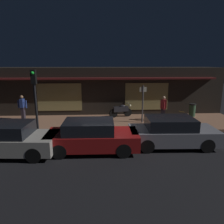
{
  "coord_description": "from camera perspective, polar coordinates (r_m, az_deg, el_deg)",
  "views": [
    {
      "loc": [
        -0.22,
        -10.28,
        3.91
      ],
      "look_at": [
        0.48,
        2.4,
        0.95
      ],
      "focal_mm": 33.63,
      "sensor_mm": 36.0,
      "label": 1
    }
  ],
  "objects": [
    {
      "name": "sidewalk_slab",
      "position": [
        13.82,
        -2.14,
        -2.99
      ],
      "size": [
        18.0,
        4.0,
        0.15
      ],
      "primitive_type": "cube",
      "color": "#8C6047",
      "rests_on": "ground_plane"
    },
    {
      "name": "sign_post",
      "position": [
        13.53,
        8.34,
        2.76
      ],
      "size": [
        0.44,
        0.09,
        2.4
      ],
      "color": "#47474C",
      "rests_on": "sidewalk_slab"
    },
    {
      "name": "parked_car_far",
      "position": [
        9.56,
        -5.61,
        -6.54
      ],
      "size": [
        4.13,
        1.84,
        1.42
      ],
      "color": "black",
      "rests_on": "ground_plane"
    },
    {
      "name": "parked_car_across",
      "position": [
        10.46,
        15.91,
        -5.27
      ],
      "size": [
        4.16,
        1.9,
        1.42
      ],
      "color": "black",
      "rests_on": "ground_plane"
    },
    {
      "name": "person_bystander",
      "position": [
        14.25,
        13.76,
        1.08
      ],
      "size": [
        0.41,
        0.62,
        1.67
      ],
      "color": "#28232D",
      "rests_on": "sidewalk_slab"
    },
    {
      "name": "motorcycle",
      "position": [
        14.98,
        2.5,
        0.53
      ],
      "size": [
        1.67,
        0.71,
        0.97
      ],
      "color": "black",
      "rests_on": "sidewalk_slab"
    },
    {
      "name": "traffic_light_pole",
      "position": [
        11.25,
        -20.25,
        4.99
      ],
      "size": [
        0.24,
        0.33,
        3.6
      ],
      "color": "black",
      "rests_on": "ground_plane"
    },
    {
      "name": "storefront_building",
      "position": [
        16.8,
        -2.41,
        5.91
      ],
      "size": [
        18.0,
        3.3,
        3.6
      ],
      "color": "black",
      "rests_on": "ground_plane"
    },
    {
      "name": "person_photographer",
      "position": [
        15.38,
        -23.15,
        1.26
      ],
      "size": [
        0.61,
        0.39,
        1.67
      ],
      "color": "#28232D",
      "rests_on": "sidewalk_slab"
    },
    {
      "name": "parked_car_near",
      "position": [
        10.22,
        -26.47,
        -6.61
      ],
      "size": [
        4.21,
        2.03,
        1.42
      ],
      "color": "black",
      "rests_on": "ground_plane"
    },
    {
      "name": "trash_bin",
      "position": [
        16.23,
        20.98,
        0.55
      ],
      "size": [
        0.48,
        0.48,
        0.93
      ],
      "color": "#2D4C33",
      "rests_on": "sidewalk_slab"
    },
    {
      "name": "ground_plane",
      "position": [
        11.0,
        -1.84,
        -7.71
      ],
      "size": [
        60.0,
        60.0,
        0.0
      ],
      "primitive_type": "plane",
      "color": "black"
    },
    {
      "name": "bicycle_parked",
      "position": [
        13.19,
        17.07,
        -2.42
      ],
      "size": [
        1.45,
        0.87,
        0.91
      ],
      "color": "black",
      "rests_on": "sidewalk_slab"
    }
  ]
}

